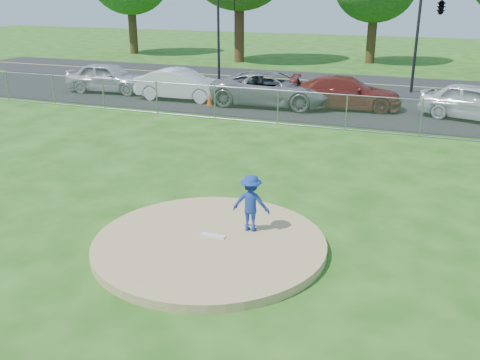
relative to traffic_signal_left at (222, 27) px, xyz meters
The scene contains 15 objects.
ground 15.23m from the traffic_signal_left, 53.86° to the right, with size 120.00×120.00×0.00m, color #1D4E11.
pitchers_mound 23.90m from the traffic_signal_left, 68.28° to the right, with size 5.40×5.40×0.20m, color tan.
pitching_rubber 23.70m from the traffic_signal_left, 68.10° to the right, with size 0.60×0.15×0.04m, color white.
chain_link_fence 13.55m from the traffic_signal_left, 48.77° to the right, with size 40.00×0.06×1.50m, color gray.
parking_lot 10.88m from the traffic_signal_left, 32.11° to the right, with size 50.00×8.00×0.01m, color black.
street 9.60m from the traffic_signal_left, 12.86° to the left, with size 60.00×7.00×0.01m, color black.
traffic_signal_left is the anchor object (origin of this frame).
traffic_signal_center 12.79m from the traffic_signal_left, ahead, with size 1.42×2.48×5.60m.
pitcher 23.29m from the traffic_signal_left, 65.86° to the right, with size 0.90×0.52×1.39m, color navy.
traffic_cone 8.41m from the traffic_signal_left, 72.32° to the right, with size 0.32×0.32×0.63m, color #E2400B.
parked_car_silver 7.99m from the traffic_signal_left, 126.61° to the right, with size 1.97×4.91×1.67m, color #B0B0B5.
parked_car_white 7.08m from the traffic_signal_left, 86.88° to the right, with size 1.71×4.89×1.61m, color silver.
parked_car_gray 8.65m from the traffic_signal_left, 49.93° to the right, with size 2.80×6.08×1.69m, color slate.
parked_car_darkred 10.94m from the traffic_signal_left, 32.44° to the right, with size 2.21×5.43×1.58m, color maroon.
parked_car_pearl 16.29m from the traffic_signal_left, 22.35° to the right, with size 1.92×4.78×1.63m, color silver.
Camera 1 is at (4.59, -10.18, 5.71)m, focal length 40.00 mm.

